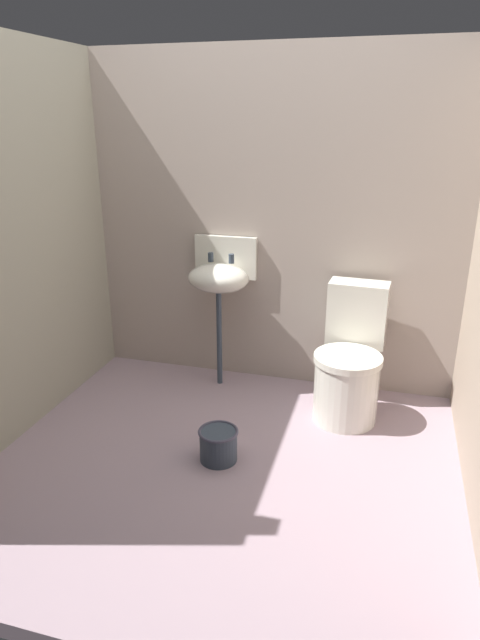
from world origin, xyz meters
TOP-DOWN VIEW (x-y plane):
  - ground_plane at (0.00, 0.00)m, footprint 2.82×2.43m
  - wall_back at (0.00, 1.06)m, footprint 2.82×0.10m
  - wall_left at (-1.26, 0.10)m, footprint 0.10×2.23m
  - toilet_near_wall at (0.57, 0.66)m, footprint 0.42×0.61m
  - sink at (-0.31, 0.85)m, footprint 0.42×0.34m
  - bucket at (-0.04, -0.04)m, footprint 0.22×0.22m

SIDE VIEW (x-z plane):
  - ground_plane at x=0.00m, z-range -0.08..0.00m
  - bucket at x=-0.04m, z-range 0.00..0.18m
  - toilet_near_wall at x=0.57m, z-range -0.07..0.71m
  - sink at x=-0.31m, z-range 0.26..1.25m
  - wall_back at x=0.00m, z-range 0.00..2.14m
  - wall_left at x=-1.26m, z-range 0.00..2.14m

